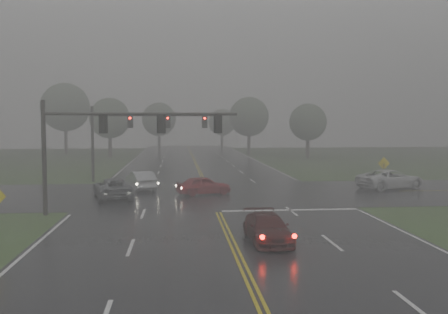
{
  "coord_description": "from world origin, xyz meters",
  "views": [
    {
      "loc": [
        -2.45,
        -15.68,
        5.47
      ],
      "look_at": [
        0.53,
        16.0,
        3.24
      ],
      "focal_mm": 40.0,
      "sensor_mm": 36.0,
      "label": 1
    }
  ],
  "objects": [
    {
      "name": "sign_diamond_east",
      "position": [
        14.8,
        24.49,
        1.72
      ],
      "size": [
        1.06,
        0.15,
        2.55
      ],
      "rotation": [
        0.0,
        0.0,
        0.11
      ],
      "color": "black",
      "rests_on": "ground"
    },
    {
      "name": "tree_nw_a",
      "position": [
        -12.83,
        62.87,
        6.06
      ],
      "size": [
        6.28,
        6.28,
        9.22
      ],
      "color": "#332721",
      "rests_on": "ground"
    },
    {
      "name": "sedan_silver",
      "position": [
        -5.39,
        24.7,
        0.0
      ],
      "size": [
        2.91,
        4.88,
        1.52
      ],
      "primitive_type": "imported",
      "rotation": [
        0.0,
        0.0,
        3.44
      ],
      "color": "#AFB2B7",
      "rests_on": "ground"
    },
    {
      "name": "tree_nw_b",
      "position": [
        -21.47,
        71.99,
        8.02
      ],
      "size": [
        8.29,
        8.29,
        12.18
      ],
      "color": "#332721",
      "rests_on": "ground"
    },
    {
      "name": "tree_ne_a",
      "position": [
        9.46,
        66.57,
        6.36
      ],
      "size": [
        6.58,
        6.58,
        9.67
      ],
      "color": "#332721",
      "rests_on": "ground"
    },
    {
      "name": "sedan_red",
      "position": [
        -0.48,
        21.6,
        0.0
      ],
      "size": [
        4.39,
        2.68,
        1.4
      ],
      "primitive_type": "imported",
      "rotation": [
        0.0,
        0.0,
        1.84
      ],
      "color": "maroon",
      "rests_on": "ground"
    },
    {
      "name": "sedan_maroon",
      "position": [
        1.62,
        6.43,
        0.0
      ],
      "size": [
        1.93,
        4.41,
        1.26
      ],
      "primitive_type": "imported",
      "rotation": [
        0.0,
        0.0,
        0.04
      ],
      "color": "#350909",
      "rests_on": "ground"
    },
    {
      "name": "signal_gantry_far",
      "position": [
        -6.66,
        31.02,
        4.84
      ],
      "size": [
        11.61,
        0.35,
        6.92
      ],
      "color": "black",
      "rests_on": "ground"
    },
    {
      "name": "signal_gantry_near",
      "position": [
        -6.71,
        14.23,
        4.72
      ],
      "size": [
        11.48,
        0.3,
        6.75
      ],
      "color": "black",
      "rests_on": "ground"
    },
    {
      "name": "cross_street",
      "position": [
        0.0,
        22.0,
        0.0
      ],
      "size": [
        120.0,
        14.0,
        0.02
      ],
      "primitive_type": "cube",
      "color": "black",
      "rests_on": "ground"
    },
    {
      "name": "stop_bar",
      "position": [
        4.5,
        14.4,
        0.0
      ],
      "size": [
        8.5,
        0.5,
        0.01
      ],
      "primitive_type": "cube",
      "color": "silver",
      "rests_on": "ground"
    },
    {
      "name": "ground",
      "position": [
        0.0,
        0.0,
        0.0
      ],
      "size": [
        180.0,
        180.0,
        0.0
      ],
      "primitive_type": "plane",
      "color": "#32481F",
      "rests_on": "ground"
    },
    {
      "name": "pickup_white",
      "position": [
        14.99,
        23.54,
        0.0
      ],
      "size": [
        6.17,
        4.15,
        1.57
      ],
      "primitive_type": "imported",
      "rotation": [
        0.0,
        0.0,
        1.87
      ],
      "color": "silver",
      "rests_on": "ground"
    },
    {
      "name": "tree_e_near",
      "position": [
        17.37,
        58.7,
        5.47
      ],
      "size": [
        5.66,
        5.66,
        8.32
      ],
      "color": "#332721",
      "rests_on": "ground"
    },
    {
      "name": "car_grey",
      "position": [
        -7.09,
        20.48,
        0.0
      ],
      "size": [
        3.59,
        5.62,
        1.44
      ],
      "primitive_type": "imported",
      "rotation": [
        0.0,
        0.0,
        3.39
      ],
      "color": "#515458",
      "rests_on": "ground"
    },
    {
      "name": "main_road",
      "position": [
        0.0,
        20.0,
        0.0
      ],
      "size": [
        18.0,
        160.0,
        0.02
      ],
      "primitive_type": "cube",
      "color": "black",
      "rests_on": "ground"
    },
    {
      "name": "tree_n_far",
      "position": [
        6.93,
        88.61,
        5.42
      ],
      "size": [
        5.62,
        5.62,
        8.25
      ],
      "color": "#332721",
      "rests_on": "ground"
    },
    {
      "name": "tree_n_mid",
      "position": [
        -5.75,
        76.73,
        5.98
      ],
      "size": [
        6.19,
        6.19,
        9.08
      ],
      "color": "#332721",
      "rests_on": "ground"
    }
  ]
}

